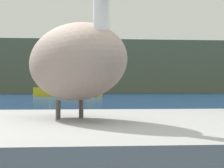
{
  "coord_description": "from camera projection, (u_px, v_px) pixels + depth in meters",
  "views": [
    {
      "loc": [
        -0.05,
        -2.14,
        0.87
      ],
      "look_at": [
        2.24,
        22.94,
        1.14
      ],
      "focal_mm": 64.26,
      "sensor_mm": 36.0,
      "label": 1
    }
  ],
  "objects": [
    {
      "name": "hillside_backdrop",
      "position": [
        76.0,
        69.0,
        73.6
      ],
      "size": [
        140.0,
        17.82,
        8.9
      ],
      "primitive_type": "cube",
      "color": "#5B664C",
      "rests_on": "ground"
    },
    {
      "name": "pelican",
      "position": [
        74.0,
        61.0,
        2.49
      ],
      "size": [
        0.85,
        1.27,
        0.84
      ],
      "rotation": [
        0.0,
        0.0,
        -1.14
      ],
      "color": "gray",
      "rests_on": "pier_dock"
    },
    {
      "name": "fishing_boat_yellow",
      "position": [
        69.0,
        89.0,
        42.18
      ],
      "size": [
        7.3,
        4.8,
        4.57
      ],
      "rotation": [
        0.0,
        0.0,
        2.72
      ],
      "color": "yellow",
      "rests_on": "ground"
    }
  ]
}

